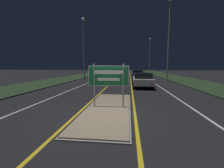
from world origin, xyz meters
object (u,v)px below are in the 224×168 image
streetlight_left_near (84,40)px  car_receding_1 (137,74)px  streetlight_right_far (150,52)px  streetlight_right_near (169,25)px  car_receding_0 (142,80)px  highway_sign (109,77)px  car_approaching_0 (104,76)px

streetlight_left_near → car_receding_1: size_ratio=2.31×
streetlight_right_far → streetlight_right_near: bearing=-90.6°
streetlight_left_near → car_receding_0: size_ratio=2.23×
car_receding_0 → car_receding_1: (0.08, 11.12, -0.03)m
car_receding_0 → streetlight_right_far: bearing=81.2°
highway_sign → streetlight_right_near: size_ratio=0.19×
car_approaching_0 → streetlight_right_near: bearing=4.5°
streetlight_left_near → streetlight_right_near: (12.54, -2.14, 1.30)m
streetlight_left_near → streetlight_right_near: bearing=-9.7°
streetlight_right_far → car_receding_0: size_ratio=2.23×
highway_sign → car_receding_1: bearing=82.8°
streetlight_right_near → car_approaching_0: (-8.85, -0.69, -6.88)m
car_approaching_0 → car_receding_0: bearing=-49.1°
streetlight_right_far → car_receding_0: streetlight_right_far is taller
streetlight_right_far → car_receding_0: bearing=-98.8°
streetlight_left_near → car_receding_1: bearing=16.8°
streetlight_right_near → car_receding_0: streetlight_right_near is taller
highway_sign → car_approaching_0: (-2.57, 13.68, -0.83)m
highway_sign → streetlight_right_far: bearing=79.4°
streetlight_right_near → car_approaching_0: streetlight_right_near is taller
car_receding_1 → car_approaching_0: car_receding_1 is taller
car_receding_0 → car_receding_1: size_ratio=1.03×
car_approaching_0 → car_receding_1: bearing=47.5°
streetlight_left_near → car_receding_0: 13.30m
streetlight_right_near → highway_sign: bearing=-113.6°
streetlight_right_far → car_receding_1: size_ratio=2.30×
highway_sign → car_receding_1: 19.30m
highway_sign → car_receding_1: size_ratio=0.51×
streetlight_right_far → highway_sign: bearing=-100.6°
streetlight_right_far → car_receding_1: 17.06m
highway_sign → streetlight_left_near: bearing=110.8°
streetlight_right_far → car_approaching_0: bearing=-113.2°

